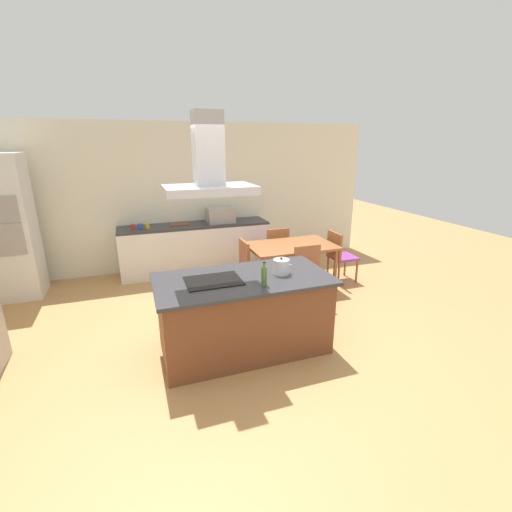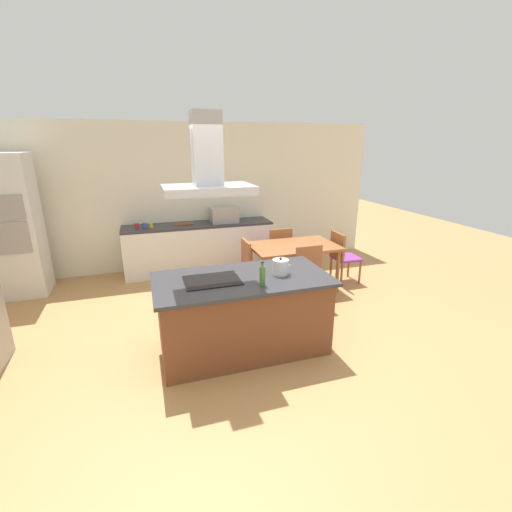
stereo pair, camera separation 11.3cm
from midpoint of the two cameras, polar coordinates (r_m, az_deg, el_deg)
ground at (r=5.66m, az=-5.73°, el=-6.69°), size 16.00×16.00×0.00m
wall_back at (r=6.94m, az=-9.25°, el=9.42°), size 7.20×0.10×2.70m
kitchen_island at (r=4.15m, az=-1.37°, el=-9.23°), size 1.97×1.01×0.90m
cooktop at (r=3.89m, az=-6.28°, el=-3.93°), size 0.60×0.44×0.01m
tea_kettle at (r=4.04m, az=4.76°, el=-1.76°), size 0.24×0.19×0.20m
olive_oil_bottle at (r=3.71m, az=1.91°, el=-3.15°), size 0.06×0.06×0.26m
back_counter at (r=6.77m, az=-8.62°, el=1.43°), size 2.73×0.62×0.90m
countertop_microwave at (r=6.72m, az=-4.70°, el=6.63°), size 0.50×0.38×0.28m
coffee_mug_red at (r=6.54m, az=-18.18°, el=4.63°), size 0.08×0.08×0.09m
coffee_mug_blue at (r=6.51m, az=-17.08°, el=4.69°), size 0.08×0.08×0.09m
coffee_mug_yellow at (r=6.53m, az=-16.08°, el=4.80°), size 0.08×0.08×0.09m
cutting_board at (r=6.67m, az=-11.19°, el=5.11°), size 0.34×0.24×0.02m
wall_oven_stack at (r=6.58m, az=-34.03°, el=3.91°), size 0.70×0.66×2.20m
dining_table at (r=5.81m, az=6.63°, el=0.97°), size 1.40×0.90×0.75m
chair_facing_back_wall at (r=6.44m, az=4.15°, el=1.26°), size 0.42×0.42×0.89m
chair_facing_island at (r=5.29m, az=9.54°, el=-2.66°), size 0.42×0.42×0.89m
chair_at_left_end at (r=5.55m, az=-2.06°, el=-1.43°), size 0.42×0.42×0.89m
chair_at_right_end at (r=6.28m, az=14.21°, el=0.31°), size 0.42×0.42×0.89m
range_hood at (r=3.62m, az=-6.93°, el=13.94°), size 0.90×0.55×0.78m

